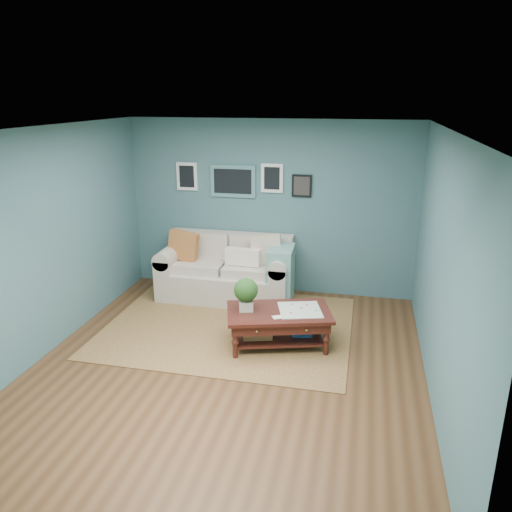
# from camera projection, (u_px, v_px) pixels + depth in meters

# --- Properties ---
(room_shell) EXTENTS (5.00, 5.02, 2.70)m
(room_shell) POSITION_uv_depth(u_px,v_px,m) (227.00, 254.00, 5.51)
(room_shell) COLOR brown
(room_shell) RESTS_ON ground
(area_rug) EXTENTS (3.29, 2.63, 0.01)m
(area_rug) POSITION_uv_depth(u_px,v_px,m) (229.00, 326.00, 6.85)
(area_rug) COLOR brown
(area_rug) RESTS_ON ground
(loveseat) EXTENTS (2.08, 0.94, 1.07)m
(loveseat) POSITION_uv_depth(u_px,v_px,m) (232.00, 271.00, 7.73)
(loveseat) COLOR beige
(loveseat) RESTS_ON ground
(coffee_table) EXTENTS (1.43, 1.07, 0.89)m
(coffee_table) POSITION_uv_depth(u_px,v_px,m) (273.00, 317.00, 6.22)
(coffee_table) COLOR #371610
(coffee_table) RESTS_ON ground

